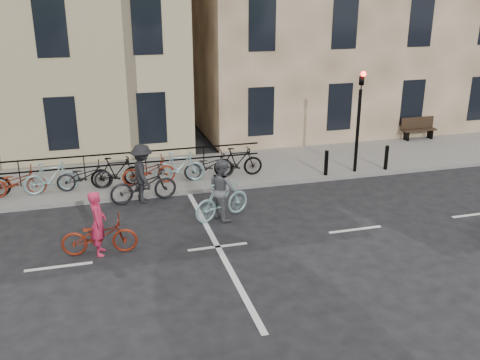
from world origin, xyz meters
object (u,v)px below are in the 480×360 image
object	(u,v)px
traffic_light	(359,109)
cyclist_grey	(222,195)
bench	(418,127)
cyclist_dark	(143,180)
cyclist_pink	(99,232)

from	to	relation	value
traffic_light	cyclist_grey	size ratio (longest dim) A/B	2.00
traffic_light	bench	world-z (taller)	traffic_light
traffic_light	cyclist_dark	distance (m)	7.92
bench	cyclist_grey	xyz separation A→B (m)	(-10.42, -5.91, 0.06)
bench	cyclist_dark	xyz separation A→B (m)	(-12.51, -3.95, 0.07)
traffic_light	cyclist_pink	distance (m)	10.14
bench	cyclist_dark	size ratio (longest dim) A/B	0.72
bench	cyclist_grey	distance (m)	11.98
cyclist_pink	cyclist_dark	distance (m)	3.64
cyclist_pink	cyclist_grey	xyz separation A→B (m)	(3.56, 1.36, 0.15)
bench	cyclist_dark	world-z (taller)	cyclist_dark
cyclist_pink	cyclist_grey	distance (m)	3.81
cyclist_grey	bench	bearing A→B (deg)	-82.48
cyclist_dark	traffic_light	bearing A→B (deg)	-93.50
cyclist_pink	cyclist_dark	bearing A→B (deg)	-18.54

